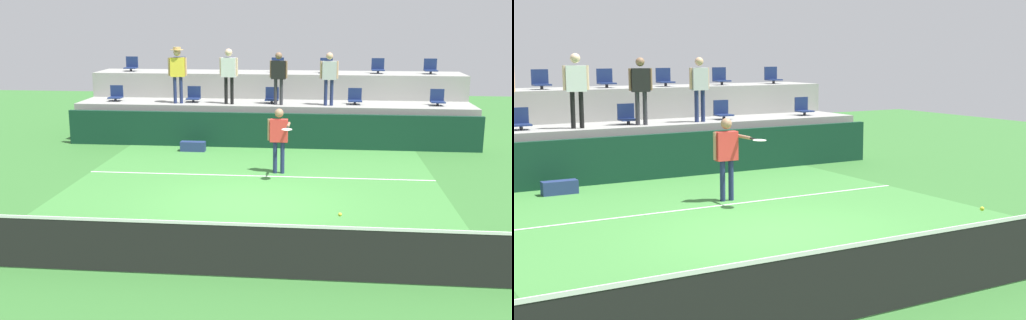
% 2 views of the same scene
% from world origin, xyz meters
% --- Properties ---
extents(ground_plane, '(40.00, 40.00, 0.00)m').
position_xyz_m(ground_plane, '(0.00, 0.00, 0.00)').
color(ground_plane, '#336B2D').
extents(court_inner_paint, '(9.00, 10.00, 0.01)m').
position_xyz_m(court_inner_paint, '(0.00, 1.00, 0.00)').
color(court_inner_paint, '#3D7F38').
rests_on(court_inner_paint, ground_plane).
extents(court_service_line, '(9.00, 0.06, 0.00)m').
position_xyz_m(court_service_line, '(0.00, 2.40, 0.01)').
color(court_service_line, white).
rests_on(court_service_line, ground_plane).
extents(tennis_net, '(10.48, 0.08, 1.07)m').
position_xyz_m(tennis_net, '(0.00, -4.00, 0.50)').
color(tennis_net, black).
rests_on(tennis_net, ground_plane).
extents(sponsor_backboard, '(13.00, 0.16, 1.10)m').
position_xyz_m(sponsor_backboard, '(0.00, 6.00, 0.55)').
color(sponsor_backboard, '#0F3323').
rests_on(sponsor_backboard, ground_plane).
extents(seating_tier_lower, '(13.00, 1.80, 1.25)m').
position_xyz_m(seating_tier_lower, '(0.00, 7.30, 0.62)').
color(seating_tier_lower, gray).
rests_on(seating_tier_lower, ground_plane).
extents(seating_tier_upper, '(13.00, 1.80, 2.10)m').
position_xyz_m(seating_tier_upper, '(0.00, 9.10, 1.05)').
color(seating_tier_upper, gray).
rests_on(seating_tier_upper, ground_plane).
extents(stadium_chair_lower_far_left, '(0.44, 0.40, 0.52)m').
position_xyz_m(stadium_chair_lower_far_left, '(-5.34, 7.23, 1.46)').
color(stadium_chair_lower_far_left, '#2D2D33').
rests_on(stadium_chair_lower_far_left, seating_tier_lower).
extents(stadium_chair_lower_left, '(0.44, 0.40, 0.52)m').
position_xyz_m(stadium_chair_lower_left, '(-2.67, 7.23, 1.46)').
color(stadium_chair_lower_left, '#2D2D33').
rests_on(stadium_chair_lower_left, seating_tier_lower).
extents(stadium_chair_lower_center, '(0.44, 0.40, 0.52)m').
position_xyz_m(stadium_chair_lower_center, '(-0.04, 7.23, 1.46)').
color(stadium_chair_lower_center, '#2D2D33').
rests_on(stadium_chair_lower_center, seating_tier_lower).
extents(stadium_chair_lower_right, '(0.44, 0.40, 0.52)m').
position_xyz_m(stadium_chair_lower_right, '(2.67, 7.23, 1.46)').
color(stadium_chair_lower_right, '#2D2D33').
rests_on(stadium_chair_lower_right, seating_tier_lower).
extents(stadium_chair_lower_far_right, '(0.44, 0.40, 0.52)m').
position_xyz_m(stadium_chair_lower_far_right, '(5.29, 7.23, 1.46)').
color(stadium_chair_lower_far_right, '#2D2D33').
rests_on(stadium_chair_lower_far_right, seating_tier_lower).
extents(stadium_chair_upper_far_left, '(0.44, 0.40, 0.52)m').
position_xyz_m(stadium_chair_upper_far_left, '(-5.32, 9.03, 2.31)').
color(stadium_chair_upper_far_left, '#2D2D33').
rests_on(stadium_chair_upper_far_left, seating_tier_upper).
extents(stadium_chair_upper_left, '(0.44, 0.40, 0.52)m').
position_xyz_m(stadium_chair_upper_left, '(-3.54, 9.03, 2.31)').
color(stadium_chair_upper_left, '#2D2D33').
rests_on(stadium_chair_upper_left, seating_tier_upper).
extents(stadium_chair_upper_mid_left, '(0.44, 0.40, 0.52)m').
position_xyz_m(stadium_chair_upper_mid_left, '(-1.73, 9.03, 2.31)').
color(stadium_chair_upper_mid_left, '#2D2D33').
rests_on(stadium_chair_upper_mid_left, seating_tier_upper).
extents(stadium_chair_upper_center, '(0.44, 0.40, 0.52)m').
position_xyz_m(stadium_chair_upper_center, '(0.01, 9.03, 2.31)').
color(stadium_chair_upper_center, '#2D2D33').
rests_on(stadium_chair_upper_center, seating_tier_upper).
extents(stadium_chair_upper_mid_right, '(0.44, 0.40, 0.52)m').
position_xyz_m(stadium_chair_upper_mid_right, '(1.73, 9.03, 2.31)').
color(stadium_chair_upper_mid_right, '#2D2D33').
rests_on(stadium_chair_upper_mid_right, seating_tier_upper).
extents(stadium_chair_upper_right, '(0.44, 0.40, 0.52)m').
position_xyz_m(stadium_chair_upper_right, '(3.53, 9.03, 2.31)').
color(stadium_chair_upper_right, '#2D2D33').
rests_on(stadium_chair_upper_right, seating_tier_upper).
extents(stadium_chair_upper_far_right, '(0.44, 0.40, 0.52)m').
position_xyz_m(stadium_chair_upper_far_right, '(5.32, 9.03, 2.31)').
color(stadium_chair_upper_far_right, '#2D2D33').
rests_on(stadium_chair_upper_far_right, seating_tier_upper).
extents(tennis_player, '(0.69, 1.20, 1.72)m').
position_xyz_m(tennis_player, '(0.50, 2.74, 1.06)').
color(tennis_player, navy).
rests_on(tennis_player, ground_plane).
extents(spectator_with_hat, '(0.62, 0.50, 1.83)m').
position_xyz_m(spectator_with_hat, '(-3.10, 6.85, 2.39)').
color(spectator_with_hat, navy).
rests_on(spectator_with_hat, seating_tier_lower).
extents(spectator_in_white, '(0.62, 0.27, 1.79)m').
position_xyz_m(spectator_in_white, '(-1.42, 6.85, 2.34)').
color(spectator_in_white, black).
rests_on(spectator_in_white, seating_tier_lower).
extents(spectator_leaning_on_rail, '(0.59, 0.27, 1.69)m').
position_xyz_m(spectator_leaning_on_rail, '(0.20, 6.85, 2.27)').
color(spectator_leaning_on_rail, '#2D2D33').
rests_on(spectator_leaning_on_rail, seating_tier_lower).
extents(spectator_in_grey, '(0.59, 0.24, 1.69)m').
position_xyz_m(spectator_in_grey, '(1.81, 6.85, 2.27)').
color(spectator_in_grey, navy).
rests_on(spectator_in_grey, seating_tier_lower).
extents(tennis_ball, '(0.07, 0.07, 0.07)m').
position_xyz_m(tennis_ball, '(1.94, -2.81, 0.72)').
color(tennis_ball, '#CCE033').
extents(equipment_bag, '(0.76, 0.28, 0.30)m').
position_xyz_m(equipment_bag, '(-2.31, 5.25, 0.15)').
color(equipment_bag, navy).
rests_on(equipment_bag, ground_plane).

